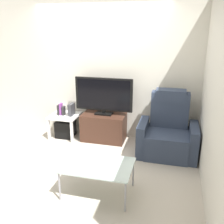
{
  "coord_description": "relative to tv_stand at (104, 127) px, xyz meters",
  "views": [
    {
      "loc": [
        1.4,
        -3.51,
        2.1
      ],
      "look_at": [
        0.37,
        0.5,
        0.7
      ],
      "focal_mm": 40.7,
      "sensor_mm": 36.0,
      "label": 1
    }
  ],
  "objects": [
    {
      "name": "book_rightmost",
      "position": [
        -0.79,
        -0.05,
        0.29
      ],
      "size": [
        0.04,
        0.1,
        0.18
      ],
      "primitive_type": "cube",
      "color": "#262626",
      "rests_on": "side_table"
    },
    {
      "name": "game_console",
      "position": [
        -0.64,
        -0.02,
        0.31
      ],
      "size": [
        0.07,
        0.2,
        0.23
      ],
      "primitive_type": "cube",
      "color": "#333338",
      "rests_on": "side_table"
    },
    {
      "name": "book_middle",
      "position": [
        -0.85,
        -0.05,
        0.31
      ],
      "size": [
        0.03,
        0.1,
        0.23
      ],
      "primitive_type": "cube",
      "color": "purple",
      "rests_on": "side_table"
    },
    {
      "name": "wall_side",
      "position": [
        1.76,
        -0.84,
        1.04
      ],
      "size": [
        0.06,
        4.48,
        2.6
      ],
      "primitive_type": "cube",
      "color": "beige",
      "rests_on": "ground"
    },
    {
      "name": "recliner_armchair",
      "position": [
        1.21,
        -0.25,
        0.11
      ],
      "size": [
        0.98,
        0.78,
        1.08
      ],
      "rotation": [
        0.0,
        0.0,
        -0.08
      ],
      "color": "#2D384C",
      "rests_on": "ground"
    },
    {
      "name": "cell_phone",
      "position": [
        0.28,
        -1.65,
        0.16
      ],
      "size": [
        0.14,
        0.16,
        0.01
      ],
      "primitive_type": "cube",
      "rotation": [
        0.0,
        0.0,
        0.55
      ],
      "color": "#B7B7BC",
      "rests_on": "coffee_table"
    },
    {
      "name": "television",
      "position": [
        -0.0,
        0.02,
        0.63
      ],
      "size": [
        1.09,
        0.2,
        0.7
      ],
      "color": "black",
      "rests_on": "tv_stand"
    },
    {
      "name": "wall_back",
      "position": [
        -0.12,
        0.29,
        1.04
      ],
      "size": [
        6.4,
        0.06,
        2.6
      ],
      "primitive_type": "cube",
      "color": "beige",
      "rests_on": "ground"
    },
    {
      "name": "subwoofer_box",
      "position": [
        -0.79,
        -0.03,
        -0.1
      ],
      "size": [
        0.33,
        0.33,
        0.33
      ],
      "primitive_type": "cube",
      "color": "black",
      "rests_on": "ground"
    },
    {
      "name": "side_table",
      "position": [
        -0.79,
        -0.03,
        0.13
      ],
      "size": [
        0.54,
        0.54,
        0.46
      ],
      "color": "white",
      "rests_on": "ground"
    },
    {
      "name": "coffee_table",
      "position": [
        0.39,
        -1.62,
        0.13
      ],
      "size": [
        0.9,
        0.6,
        0.42
      ],
      "color": "#B2C6C1",
      "rests_on": "ground"
    },
    {
      "name": "ground_plane",
      "position": [
        -0.12,
        -0.84,
        -0.26
      ],
      "size": [
        6.4,
        6.4,
        0.0
      ],
      "primitive_type": "plane",
      "color": "#B2A899"
    },
    {
      "name": "tv_stand",
      "position": [
        0.0,
        0.0,
        0.0
      ],
      "size": [
        0.82,
        0.46,
        0.52
      ],
      "color": "#3D2319",
      "rests_on": "ground"
    },
    {
      "name": "book_leftmost",
      "position": [
        -0.89,
        -0.05,
        0.3
      ],
      "size": [
        0.03,
        0.13,
        0.2
      ],
      "primitive_type": "cube",
      "color": "#262626",
      "rests_on": "side_table"
    }
  ]
}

